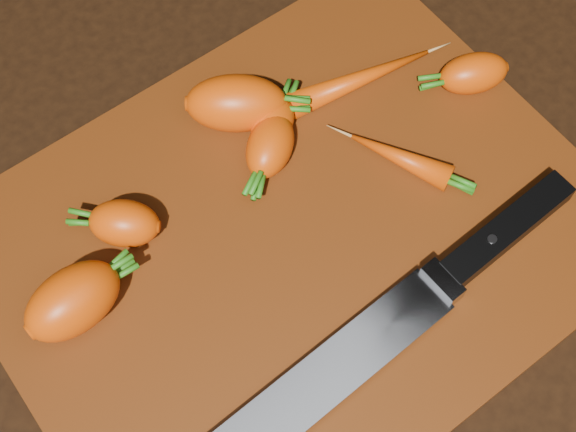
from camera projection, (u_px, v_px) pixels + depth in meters
ground at (295, 242)px, 0.69m from camera, size 2.00×2.00×0.01m
cutting_board at (295, 237)px, 0.68m from camera, size 0.50×0.40×0.01m
carrot_0 at (73, 301)px, 0.62m from camera, size 0.08×0.06×0.05m
carrot_1 at (124, 223)px, 0.65m from camera, size 0.07×0.07×0.04m
carrot_2 at (236, 103)px, 0.70m from camera, size 0.10×0.09×0.05m
carrot_3 at (270, 146)px, 0.69m from camera, size 0.07×0.07×0.04m
carrot_4 at (273, 123)px, 0.70m from camera, size 0.06×0.06×0.03m
carrot_5 at (473, 73)px, 0.72m from camera, size 0.07×0.06×0.04m
carrot_6 at (360, 79)px, 0.73m from camera, size 0.14×0.05×0.02m
carrot_7 at (400, 157)px, 0.69m from camera, size 0.06×0.09×0.02m
knife at (346, 361)px, 0.61m from camera, size 0.39×0.05×0.02m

